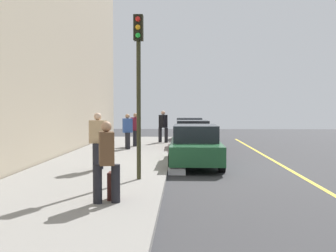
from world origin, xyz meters
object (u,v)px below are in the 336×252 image
object	(u,v)px
pedestrian_blue_coat	(128,130)
parked_car_green	(195,145)
pedestrian_burgundy_coat	(135,129)
traffic_light_pole	(139,69)
parked_car_navy	(190,129)
rolling_suitcase	(113,186)
pedestrian_tan_coat	(98,139)
pedestrian_black_coat	(163,126)
parked_car_maroon	(192,135)
pedestrian_brown_coat	(106,160)

from	to	relation	value
pedestrian_blue_coat	parked_car_green	bearing A→B (deg)	33.50
pedestrian_burgundy_coat	traffic_light_pole	xyz separation A→B (m)	(10.17, 1.24, 2.14)
parked_car_navy	rolling_suitcase	distance (m)	18.23
pedestrian_burgundy_coat	traffic_light_pole	distance (m)	10.47
parked_car_green	traffic_light_pole	bearing A→B (deg)	-23.89
parked_car_green	pedestrian_tan_coat	xyz separation A→B (m)	(2.14, -3.21, 0.37)
pedestrian_black_coat	traffic_light_pole	xyz separation A→B (m)	(12.53, -0.12, 2.08)
parked_car_navy	parked_car_green	distance (m)	11.67
traffic_light_pole	pedestrian_blue_coat	bearing A→B (deg)	-170.47
parked_car_green	pedestrian_blue_coat	world-z (taller)	pedestrian_blue_coat
parked_car_green	pedestrian_burgundy_coat	distance (m)	6.97
parked_car_maroon	pedestrian_black_coat	distance (m)	3.18
rolling_suitcase	pedestrian_brown_coat	bearing A→B (deg)	-13.68
parked_car_navy	parked_car_maroon	xyz separation A→B (m)	(5.70, 0.03, -0.00)
parked_car_navy	pedestrian_brown_coat	distance (m)	18.59
parked_car_maroon	rolling_suitcase	world-z (taller)	parked_car_maroon
pedestrian_brown_coat	rolling_suitcase	xyz separation A→B (m)	(-0.35, 0.09, -0.61)
parked_car_navy	parked_car_green	world-z (taller)	same
pedestrian_blue_coat	rolling_suitcase	world-z (taller)	pedestrian_blue_coat
parked_car_navy	parked_car_green	size ratio (longest dim) A/B	0.97
parked_car_maroon	parked_car_navy	bearing A→B (deg)	-179.68
parked_car_green	pedestrian_burgundy_coat	size ratio (longest dim) A/B	2.76
pedestrian_black_coat	pedestrian_blue_coat	xyz separation A→B (m)	(3.89, -1.57, -0.07)
pedestrian_burgundy_coat	pedestrian_blue_coat	distance (m)	1.55
pedestrian_burgundy_coat	parked_car_navy	bearing A→B (deg)	151.20
pedestrian_blue_coat	traffic_light_pole	bearing A→B (deg)	9.53
parked_car_navy	pedestrian_black_coat	size ratio (longest dim) A/B	2.51
pedestrian_black_coat	pedestrian_tan_coat	distance (m)	10.93
pedestrian_brown_coat	pedestrian_black_coat	world-z (taller)	pedestrian_black_coat
pedestrian_tan_coat	pedestrian_brown_coat	bearing A→B (deg)	13.63
parked_car_navy	rolling_suitcase	size ratio (longest dim) A/B	4.85
parked_car_navy	pedestrian_black_coat	bearing A→B (deg)	-28.02
pedestrian_burgundy_coat	pedestrian_blue_coat	xyz separation A→B (m)	(1.53, -0.21, -0.01)
parked_car_navy	pedestrian_tan_coat	bearing A→B (deg)	-13.08
pedestrian_brown_coat	pedestrian_blue_coat	world-z (taller)	pedestrian_brown_coat
parked_car_green	rolling_suitcase	size ratio (longest dim) A/B	5.01
pedestrian_brown_coat	pedestrian_tan_coat	bearing A→B (deg)	-166.37
pedestrian_tan_coat	parked_car_navy	bearing A→B (deg)	166.92
rolling_suitcase	parked_car_green	bearing A→B (deg)	162.82
pedestrian_brown_coat	pedestrian_black_coat	distance (m)	15.48
pedestrian_burgundy_coat	parked_car_green	bearing A→B (deg)	25.03
pedestrian_brown_coat	pedestrian_tan_coat	size ratio (longest dim) A/B	0.93
pedestrian_tan_coat	pedestrian_burgundy_coat	bearing A→B (deg)	178.21
parked_car_navy	pedestrian_burgundy_coat	world-z (taller)	pedestrian_burgundy_coat
traffic_light_pole	rolling_suitcase	xyz separation A→B (m)	(2.59, -0.28, -2.77)
parked_car_navy	pedestrian_blue_coat	world-z (taller)	pedestrian_blue_coat
parked_car_maroon	parked_car_green	world-z (taller)	same
parked_car_maroon	pedestrian_burgundy_coat	size ratio (longest dim) A/B	2.63
parked_car_maroon	pedestrian_blue_coat	xyz separation A→B (m)	(1.19, -3.19, 0.31)
pedestrian_tan_coat	rolling_suitcase	distance (m)	4.53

